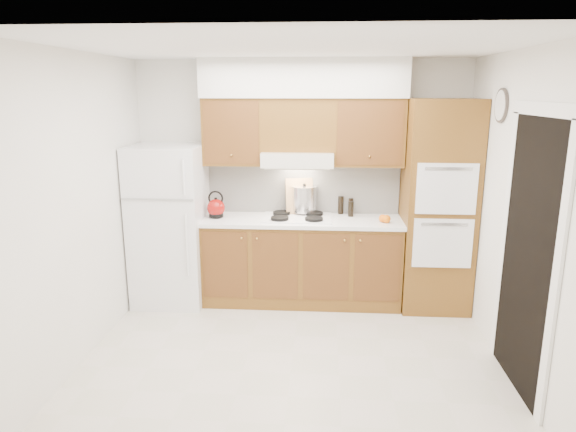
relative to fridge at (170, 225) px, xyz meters
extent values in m
plane|color=beige|center=(1.41, -1.14, -0.86)|extent=(3.60, 3.60, 0.00)
plane|color=white|center=(1.41, -1.14, 1.74)|extent=(3.60, 3.60, 0.00)
cube|color=white|center=(1.41, 0.36, 0.44)|extent=(3.60, 0.02, 2.60)
cube|color=white|center=(-0.40, -1.14, 0.44)|extent=(0.02, 3.00, 2.60)
cube|color=white|center=(3.21, -1.14, 0.44)|extent=(0.02, 3.00, 2.60)
cube|color=white|center=(0.00, 0.00, 0.00)|extent=(0.75, 0.72, 1.72)
cube|color=brown|center=(1.43, 0.06, -0.41)|extent=(2.11, 0.60, 0.90)
cube|color=white|center=(1.43, 0.05, 0.06)|extent=(2.13, 0.62, 0.04)
cube|color=white|center=(1.43, 0.34, 0.36)|extent=(2.11, 0.03, 0.56)
cube|color=brown|center=(2.85, 0.03, 0.24)|extent=(0.70, 0.65, 2.20)
cube|color=brown|center=(0.69, 0.19, 0.99)|extent=(0.63, 0.33, 0.70)
cube|color=brown|center=(2.12, 0.19, 0.99)|extent=(0.73, 0.33, 0.70)
cube|color=silver|center=(1.38, 0.13, 0.71)|extent=(0.75, 0.45, 0.15)
cube|color=brown|center=(1.38, 0.19, 1.06)|extent=(0.75, 0.33, 0.55)
cube|color=silver|center=(1.43, 0.18, 1.54)|extent=(2.13, 0.36, 0.40)
cube|color=white|center=(1.38, 0.07, 0.09)|extent=(0.74, 0.50, 0.01)
cube|color=black|center=(3.19, -1.49, 0.19)|extent=(0.02, 0.90, 2.10)
cylinder|color=#3F3833|center=(3.19, -0.59, 1.29)|extent=(0.02, 0.30, 0.30)
sphere|color=maroon|center=(0.50, 0.05, 0.19)|extent=(0.21, 0.21, 0.19)
cube|color=#DCB270|center=(1.39, 0.27, 0.28)|extent=(0.32, 0.17, 0.40)
cylinder|color=silver|center=(1.45, 0.27, 0.25)|extent=(0.34, 0.34, 0.28)
cylinder|color=black|center=(1.96, 0.31, 0.17)|extent=(0.05, 0.05, 0.18)
cylinder|color=black|center=(1.85, 0.31, 0.18)|extent=(0.07, 0.07, 0.20)
cylinder|color=black|center=(1.96, 0.19, 0.16)|extent=(0.07, 0.07, 0.17)
sphere|color=orange|center=(2.31, -0.07, 0.12)|extent=(0.10, 0.10, 0.08)
sphere|color=orange|center=(2.28, -0.04, 0.12)|extent=(0.09, 0.09, 0.08)
camera|label=1|loc=(1.64, -5.28, 1.42)|focal=32.00mm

